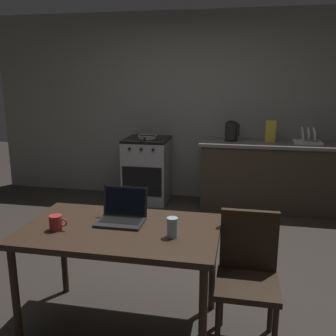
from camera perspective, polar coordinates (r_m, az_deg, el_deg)
The scene contains 13 objects.
ground_plane at distance 3.60m, azimuth -2.38°, elevation -15.17°, with size 12.00×12.00×0.00m, color #2D2823.
back_wall at distance 5.42m, azimuth 6.47°, elevation 8.96°, with size 6.40×0.10×2.60m, color gray.
kitchen_counter at distance 5.22m, azimuth 16.79°, elevation -1.17°, with size 2.16×0.64×0.90m.
stove_oven at distance 5.35m, azimuth -3.13°, elevation -0.26°, with size 0.60×0.62×0.90m.
dining_table at distance 2.61m, azimuth -7.18°, elevation -10.40°, with size 1.32×0.79×0.75m.
chair at distance 2.62m, azimuth 11.90°, elevation -14.77°, with size 0.40×0.40×0.88m.
laptop at distance 2.67m, azimuth -6.94°, elevation -7.06°, with size 0.32×0.26×0.23m.
electric_kettle at distance 5.08m, azimuth 9.51°, elevation 5.46°, with size 0.19×0.17×0.26m.
frying_pan at distance 5.23m, azimuth -3.17°, elevation 4.73°, with size 0.27×0.44×0.05m.
coffee_mug at distance 2.62m, azimuth -16.48°, elevation -7.88°, with size 0.12×0.09×0.10m.
drinking_glass at distance 2.40m, azimuth 0.64°, elevation -8.93°, with size 0.07×0.07×0.13m.
cereal_box at distance 5.11m, azimuth 15.14°, elevation 5.36°, with size 0.13×0.05×0.28m.
dish_rack at distance 5.16m, azimuth 20.25°, elevation 4.03°, with size 0.34×0.26×0.21m.
Camera 1 is at (0.76, -3.06, 1.74)m, focal length 40.55 mm.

